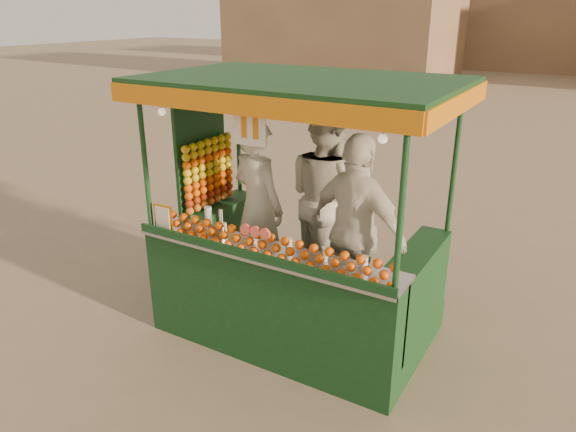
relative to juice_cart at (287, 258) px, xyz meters
The scene contains 7 objects.
ground 0.90m from the juice_cart, 69.82° to the left, with size 90.00×90.00×0.00m, color #776A55.
building_left 22.28m from the juice_cart, 113.62° to the left, with size 10.00×6.00×6.00m, color #937253.
building_center 30.49m from the juice_cart, 93.56° to the left, with size 14.00×7.00×7.00m, color #937253.
juice_cart is the anchor object (origin of this frame).
vendor_left 0.66m from the juice_cart, 154.82° to the left, with size 0.76×0.60×1.83m.
vendor_middle 0.82m from the juice_cart, 82.23° to the left, with size 1.19×1.10×1.96m.
vendor_right 0.79m from the juice_cart, 11.00° to the left, with size 1.16×0.71×1.84m.
Camera 1 is at (2.33, -4.44, 3.15)m, focal length 33.40 mm.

